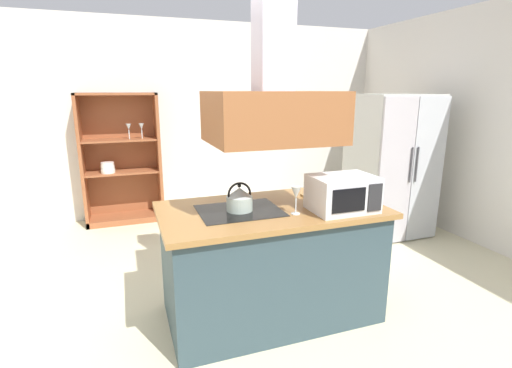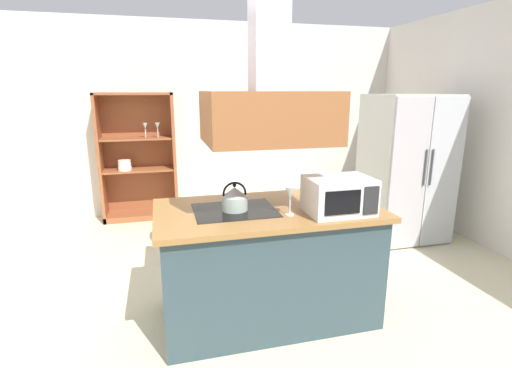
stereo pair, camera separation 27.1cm
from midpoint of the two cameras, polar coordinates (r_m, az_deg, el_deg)
name	(u,v)px [view 2 (the right image)]	position (r m, az deg, el deg)	size (l,w,h in m)	color
ground_plane	(252,316)	(3.22, 1.93, -19.26)	(7.80, 7.80, 0.00)	beige
wall_back	(203,119)	(5.65, -6.63, 9.72)	(6.00, 0.12, 2.70)	silver
kitchen_island	(267,262)	(3.03, 4.30, -11.70)	(1.68, 0.92, 0.90)	#2F434A
range_hood	(268,99)	(2.73, 4.79, 12.65)	(0.90, 0.70, 1.30)	brown
refrigerator	(406,168)	(4.88, 23.13, 2.18)	(0.90, 0.77, 1.72)	#BABDB6
dish_cabinet	(139,164)	(5.46, -15.94, 2.91)	(1.01, 0.40, 1.73)	#96522F
kettle	(235,198)	(2.77, -0.44, -2.23)	(0.19, 0.19, 0.21)	#ADC2B5
cutting_board	(325,198)	(3.16, 12.87, -2.07)	(0.34, 0.24, 0.02)	#A5834E
microwave	(339,195)	(2.80, 15.12, -1.70)	(0.46, 0.35, 0.26)	silver
wine_glass_on_counter	(290,194)	(2.67, 8.07, -1.61)	(0.08, 0.08, 0.21)	silver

